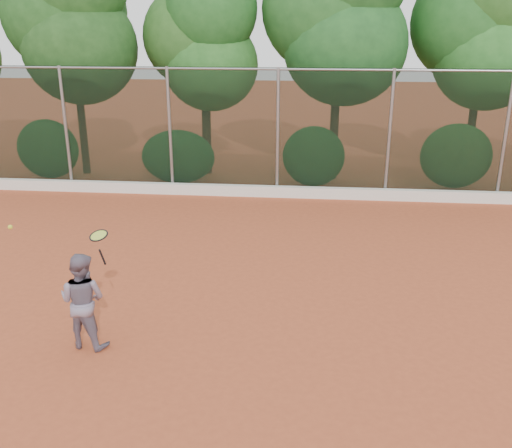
{
  "coord_description": "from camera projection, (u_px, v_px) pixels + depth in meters",
  "views": [
    {
      "loc": [
        0.94,
        -8.46,
        4.64
      ],
      "look_at": [
        0.0,
        1.0,
        1.25
      ],
      "focal_mm": 40.0,
      "sensor_mm": 36.0,
      "label": 1
    }
  ],
  "objects": [
    {
      "name": "tennis_player",
      "position": [
        83.0,
        300.0,
        8.42
      ],
      "size": [
        0.81,
        0.68,
        1.49
      ],
      "primitive_type": "imported",
      "rotation": [
        0.0,
        0.0,
        2.96
      ],
      "color": "slate",
      "rests_on": "ground"
    },
    {
      "name": "concrete_curb",
      "position": [
        277.0,
        192.0,
        15.92
      ],
      "size": [
        24.0,
        0.2,
        0.3
      ],
      "primitive_type": "cube",
      "color": "white",
      "rests_on": "ground"
    },
    {
      "name": "tennis_ball_in_flight",
      "position": [
        10.0,
        227.0,
        8.72
      ],
      "size": [
        0.07,
        0.07,
        0.07
      ],
      "color": "yellow",
      "rests_on": "ground"
    },
    {
      "name": "ground",
      "position": [
        250.0,
        314.0,
        9.57
      ],
      "size": [
        80.0,
        80.0,
        0.0
      ],
      "primitive_type": "plane",
      "color": "#AF4B29",
      "rests_on": "ground"
    },
    {
      "name": "foliage_backdrop",
      "position": [
        264.0,
        30.0,
        16.56
      ],
      "size": [
        23.7,
        3.63,
        7.55
      ],
      "color": "#3C2317",
      "rests_on": "ground"
    },
    {
      "name": "chainlink_fence",
      "position": [
        278.0,
        129.0,
        15.51
      ],
      "size": [
        24.09,
        0.09,
        3.5
      ],
      "color": "black",
      "rests_on": "ground"
    },
    {
      "name": "tennis_racket",
      "position": [
        99.0,
        238.0,
        7.88
      ],
      "size": [
        0.34,
        0.34,
        0.54
      ],
      "color": "black",
      "rests_on": "ground"
    }
  ]
}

